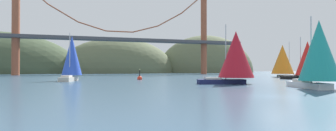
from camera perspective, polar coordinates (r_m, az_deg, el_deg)
name	(u,v)px	position (r m, az deg, el deg)	size (l,w,h in m)	color
ground_plane	(273,96)	(26.12, 21.06, -6.07)	(360.00, 360.00, 0.00)	#385670
headland_right	(206,73)	(172.97, 8.02, -1.46)	(62.48, 44.00, 46.59)	#5B6647
headland_center	(118,73)	(156.63, -10.34, -1.55)	(66.40, 44.00, 39.73)	#5B6647
suspension_bridge	(120,35)	(117.14, -10.07, 6.21)	(114.10, 6.00, 37.37)	brown
sailboat_red_spinnaker	(307,60)	(66.80, 27.07, 1.11)	(5.83, 9.24, 9.60)	black
sailboat_blue_spinnaker	(72,57)	(58.76, -19.55, 1.60)	(4.86, 8.22, 9.60)	#B7B2A8
sailboat_teal_sail	(318,53)	(37.26, 28.96, 2.36)	(5.54, 8.59, 9.04)	white
sailboat_orange_sail	(283,60)	(87.64, 22.94, 1.07)	(10.79, 9.49, 10.45)	white
sailboat_crimson_sail	(235,56)	(45.47, 13.90, 2.04)	(9.76, 6.86, 9.66)	#191E4C
channel_buoy	(140,78)	(61.19, -5.95, -2.63)	(1.10, 1.10, 2.64)	red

